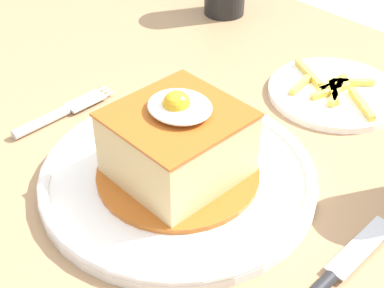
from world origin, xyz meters
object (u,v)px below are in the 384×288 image
Objects in this scene: main_plate at (178,176)px; side_plate_fries at (334,92)px; fork at (56,115)px; knife at (322,285)px.

main_plate reaches higher than side_plate_fries.
main_plate is 2.04× the size of fork.
fork is 0.86× the size of knife.
knife is at bearing -1.31° from main_plate.
side_plate_fries is (0.01, 0.26, -0.00)m from main_plate.
side_plate_fries reaches higher than fork.
fork is at bearing -176.00° from knife.
fork and knife have the same top height.
main_plate is 1.74× the size of knife.
main_plate is at bearing -93.11° from side_plate_fries.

